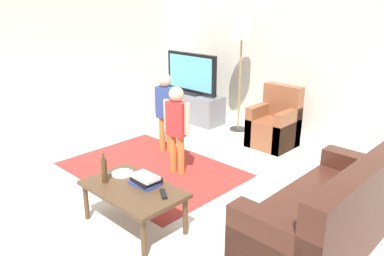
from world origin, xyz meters
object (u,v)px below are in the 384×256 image
(book_stack, at_px, (146,180))
(bottle, at_px, (104,170))
(tv_stand, at_px, (192,107))
(couch, at_px, (333,217))
(coffee_table, at_px, (133,192))
(tv_remote, at_px, (163,194))
(child_center, at_px, (177,122))
(tv, at_px, (191,74))
(child_near_tv, at_px, (165,106))
(plate, at_px, (122,174))
(armchair, at_px, (275,126))
(floor_lamp, at_px, (242,36))

(book_stack, relative_size, bottle, 0.95)
(tv_stand, distance_m, couch, 3.93)
(coffee_table, bearing_deg, tv_remote, 17.35)
(child_center, distance_m, bottle, 1.28)
(tv_stand, distance_m, tv, 0.60)
(child_near_tv, xyz_separation_m, bottle, (0.92, -1.63, -0.14))
(tv, bearing_deg, book_stack, -53.43)
(tv_stand, height_order, tv, tv)
(child_near_tv, relative_size, plate, 5.18)
(plate, bearing_deg, bottle, -84.88)
(armchair, xyz_separation_m, book_stack, (0.26, -2.69, 0.17))
(tv, xyz_separation_m, floor_lamp, (0.93, 0.17, 0.70))
(couch, height_order, bottle, couch)
(tv, relative_size, couch, 0.61)
(coffee_table, bearing_deg, tv_stand, 124.56)
(tv_remote, bearing_deg, floor_lamp, 148.61)
(tv_stand, bearing_deg, floor_lamp, 9.33)
(child_near_tv, bearing_deg, armchair, 52.83)
(bottle, bearing_deg, book_stack, 36.16)
(floor_lamp, distance_m, child_near_tv, 1.73)
(plate, bearing_deg, coffee_table, -18.45)
(couch, height_order, plate, couch)
(tv_stand, bearing_deg, plate, -58.83)
(coffee_table, height_order, plate, plate)
(tv_stand, bearing_deg, armchair, -1.29)
(tv_stand, xyz_separation_m, coffee_table, (1.96, -2.85, 0.13))
(tv_remote, bearing_deg, child_near_tv, 170.57)
(tv_remote, xyz_separation_m, plate, (-0.62, 0.00, -0.00))
(tv_stand, relative_size, child_near_tv, 1.05)
(tv_stand, relative_size, armchair, 1.33)
(child_near_tv, distance_m, book_stack, 1.88)
(tv_stand, distance_m, bottle, 3.43)
(tv, relative_size, plate, 5.00)
(tv_remote, bearing_deg, couch, 71.06)
(tv_stand, bearing_deg, bottle, -60.46)
(couch, relative_size, bottle, 5.88)
(book_stack, bearing_deg, child_center, 121.44)
(bottle, bearing_deg, tv_stand, 119.54)
(child_near_tv, height_order, bottle, child_near_tv)
(coffee_table, bearing_deg, bottle, -156.80)
(child_center, height_order, tv_remote, child_center)
(armchair, xyz_separation_m, bottle, (-0.07, -2.93, 0.25))
(tv, distance_m, coffee_table, 3.48)
(tv_stand, bearing_deg, couch, -27.75)
(child_center, xyz_separation_m, bottle, (0.29, -1.24, -0.12))
(tv, xyz_separation_m, child_center, (1.40, -1.70, -0.18))
(plate, bearing_deg, tv_stand, 121.17)
(tv_stand, relative_size, floor_lamp, 0.67)
(tv_stand, distance_m, floor_lamp, 1.60)
(armchair, relative_size, tv_remote, 5.29)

